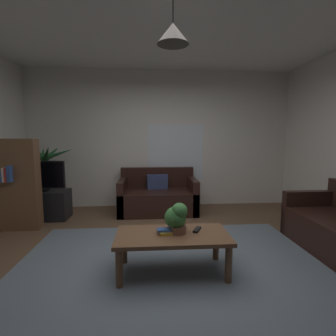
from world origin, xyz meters
The scene contains 17 objects.
floor centered at (0.00, 0.00, -0.01)m, with size 5.30×4.89×0.02m, color brown.
rug centered at (0.00, -0.20, 0.00)m, with size 3.45×2.69×0.01m, color slate.
wall_back centered at (0.00, 2.48, 1.38)m, with size 5.42×0.06×2.75m, color silver.
ceiling centered at (0.00, 0.00, 2.76)m, with size 5.30×4.89×0.02m, color white.
window_pane centered at (0.31, 2.44, 1.10)m, with size 1.13×0.01×1.14m, color white.
couch_under_window centered at (-0.07, 1.97, 0.28)m, with size 1.45×0.82×0.82m.
coffee_table centered at (0.01, -0.21, 0.36)m, with size 1.18×0.59×0.42m.
book_on_table_0 centered at (-0.06, -0.21, 0.44)m, with size 0.13×0.12×0.03m, color gold.
book_on_table_1 centered at (-0.08, -0.21, 0.46)m, with size 0.15×0.09×0.02m, color #2D4C8C.
remote_on_table_0 centered at (0.28, -0.14, 0.43)m, with size 0.05×0.16×0.02m, color black.
remote_on_table_1 centered at (0.07, -0.17, 0.43)m, with size 0.05×0.16×0.02m, color black.
potted_plant_on_table centered at (0.05, -0.18, 0.59)m, with size 0.24×0.23×0.33m.
tv_stand centered at (-2.10, 1.70, 0.25)m, with size 0.90×0.44×0.50m, color black.
tv centered at (-2.10, 1.67, 0.77)m, with size 0.83×0.16×0.52m.
potted_palm_corner centered at (-2.18, 2.13, 0.62)m, with size 0.98×0.82×1.39m.
bookshelf_corner centered at (-2.29, 1.21, 0.71)m, with size 0.70×0.31×1.40m.
pendant_lamp centered at (0.01, -0.21, 2.40)m, with size 0.31×0.31×0.45m.
Camera 1 is at (-0.22, -2.72, 1.42)m, focal length 26.92 mm.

